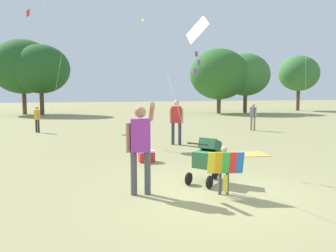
{
  "coord_description": "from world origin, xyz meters",
  "views": [
    {
      "loc": [
        -2.87,
        -6.35,
        2.09
      ],
      "look_at": [
        -0.6,
        1.18,
        1.3
      ],
      "focal_mm": 37.29,
      "sensor_mm": 36.0,
      "label": 1
    }
  ],
  "objects_px": {
    "kite_adult_black": "(197,34)",
    "cooler_box": "(147,156)",
    "person_adult_flyer": "(140,142)",
    "picnic_blanket": "(245,154)",
    "person_red_shirt": "(253,115)",
    "stroller": "(208,157)",
    "child_with_butterfly_kite": "(224,166)",
    "person_sitting_far": "(176,118)",
    "person_kid_running": "(37,117)"
  },
  "relations": [
    {
      "from": "kite_adult_black",
      "to": "cooler_box",
      "type": "bearing_deg",
      "value": 133.62
    },
    {
      "from": "person_adult_flyer",
      "to": "picnic_blanket",
      "type": "xyz_separation_m",
      "value": [
        4.25,
        3.38,
        -1.07
      ]
    },
    {
      "from": "person_red_shirt",
      "to": "cooler_box",
      "type": "xyz_separation_m",
      "value": [
        -7.26,
        -6.36,
        -0.67
      ]
    },
    {
      "from": "picnic_blanket",
      "to": "person_red_shirt",
      "type": "bearing_deg",
      "value": 57.74
    },
    {
      "from": "stroller",
      "to": "picnic_blanket",
      "type": "relative_size",
      "value": 0.71
    },
    {
      "from": "child_with_butterfly_kite",
      "to": "picnic_blanket",
      "type": "height_order",
      "value": "child_with_butterfly_kite"
    },
    {
      "from": "person_red_shirt",
      "to": "person_sitting_far",
      "type": "xyz_separation_m",
      "value": [
        -5.38,
        -3.44,
        0.18
      ]
    },
    {
      "from": "person_adult_flyer",
      "to": "picnic_blanket",
      "type": "height_order",
      "value": "person_adult_flyer"
    },
    {
      "from": "person_red_shirt",
      "to": "person_sitting_far",
      "type": "relative_size",
      "value": 0.82
    },
    {
      "from": "person_kid_running",
      "to": "person_red_shirt",
      "type": "bearing_deg",
      "value": -12.09
    },
    {
      "from": "stroller",
      "to": "kite_adult_black",
      "type": "bearing_deg",
      "value": 78.76
    },
    {
      "from": "person_red_shirt",
      "to": "person_sitting_far",
      "type": "height_order",
      "value": "person_sitting_far"
    },
    {
      "from": "person_red_shirt",
      "to": "person_kid_running",
      "type": "height_order",
      "value": "person_red_shirt"
    },
    {
      "from": "stroller",
      "to": "cooler_box",
      "type": "xyz_separation_m",
      "value": [
        -0.8,
        2.67,
        -0.43
      ]
    },
    {
      "from": "kite_adult_black",
      "to": "person_kid_running",
      "type": "height_order",
      "value": "kite_adult_black"
    },
    {
      "from": "person_red_shirt",
      "to": "person_kid_running",
      "type": "relative_size",
      "value": 1.09
    },
    {
      "from": "cooler_box",
      "to": "person_sitting_far",
      "type": "bearing_deg",
      "value": 57.22
    },
    {
      "from": "kite_adult_black",
      "to": "person_red_shirt",
      "type": "xyz_separation_m",
      "value": [
        6.16,
        7.52,
        -2.74
      ]
    },
    {
      "from": "cooler_box",
      "to": "person_kid_running",
      "type": "bearing_deg",
      "value": 112.42
    },
    {
      "from": "child_with_butterfly_kite",
      "to": "person_sitting_far",
      "type": "bearing_deg",
      "value": 80.19
    },
    {
      "from": "child_with_butterfly_kite",
      "to": "person_kid_running",
      "type": "xyz_separation_m",
      "value": [
        -4.33,
        12.33,
        0.18
      ]
    },
    {
      "from": "stroller",
      "to": "person_adult_flyer",
      "type": "bearing_deg",
      "value": -164.56
    },
    {
      "from": "person_kid_running",
      "to": "person_sitting_far",
      "type": "bearing_deg",
      "value": -46.52
    },
    {
      "from": "person_red_shirt",
      "to": "person_kid_running",
      "type": "bearing_deg",
      "value": 167.91
    },
    {
      "from": "stroller",
      "to": "child_with_butterfly_kite",
      "type": "bearing_deg",
      "value": -93.21
    },
    {
      "from": "person_red_shirt",
      "to": "picnic_blanket",
      "type": "xyz_separation_m",
      "value": [
        -3.86,
        -6.11,
        -0.84
      ]
    },
    {
      "from": "person_sitting_far",
      "to": "cooler_box",
      "type": "bearing_deg",
      "value": -122.78
    },
    {
      "from": "child_with_butterfly_kite",
      "to": "kite_adult_black",
      "type": "xyz_separation_m",
      "value": [
        0.36,
        2.49,
        2.99
      ]
    },
    {
      "from": "person_kid_running",
      "to": "kite_adult_black",
      "type": "bearing_deg",
      "value": -64.54
    },
    {
      "from": "person_kid_running",
      "to": "picnic_blanket",
      "type": "distance_m",
      "value": 10.98
    },
    {
      "from": "stroller",
      "to": "picnic_blanket",
      "type": "distance_m",
      "value": 3.96
    },
    {
      "from": "child_with_butterfly_kite",
      "to": "person_red_shirt",
      "type": "relative_size",
      "value": 0.68
    },
    {
      "from": "person_adult_flyer",
      "to": "person_red_shirt",
      "type": "distance_m",
      "value": 12.49
    },
    {
      "from": "child_with_butterfly_kite",
      "to": "kite_adult_black",
      "type": "bearing_deg",
      "value": 81.85
    },
    {
      "from": "person_adult_flyer",
      "to": "picnic_blanket",
      "type": "bearing_deg",
      "value": 38.47
    },
    {
      "from": "person_adult_flyer",
      "to": "person_sitting_far",
      "type": "height_order",
      "value": "person_adult_flyer"
    },
    {
      "from": "child_with_butterfly_kite",
      "to": "kite_adult_black",
      "type": "relative_size",
      "value": 0.24
    },
    {
      "from": "child_with_butterfly_kite",
      "to": "person_kid_running",
      "type": "height_order",
      "value": "person_kid_running"
    },
    {
      "from": "person_adult_flyer",
      "to": "person_kid_running",
      "type": "height_order",
      "value": "person_adult_flyer"
    },
    {
      "from": "person_kid_running",
      "to": "person_adult_flyer",
      "type": "bearing_deg",
      "value": -77.0
    },
    {
      "from": "person_sitting_far",
      "to": "kite_adult_black",
      "type": "bearing_deg",
      "value": -100.81
    },
    {
      "from": "stroller",
      "to": "cooler_box",
      "type": "bearing_deg",
      "value": 106.67
    },
    {
      "from": "person_adult_flyer",
      "to": "person_sitting_far",
      "type": "bearing_deg",
      "value": 65.67
    },
    {
      "from": "child_with_butterfly_kite",
      "to": "picnic_blanket",
      "type": "bearing_deg",
      "value": 55.72
    },
    {
      "from": "person_sitting_far",
      "to": "picnic_blanket",
      "type": "distance_m",
      "value": 3.24
    },
    {
      "from": "person_adult_flyer",
      "to": "cooler_box",
      "type": "height_order",
      "value": "person_adult_flyer"
    },
    {
      "from": "child_with_butterfly_kite",
      "to": "cooler_box",
      "type": "relative_size",
      "value": 2.18
    },
    {
      "from": "person_adult_flyer",
      "to": "picnic_blanket",
      "type": "distance_m",
      "value": 5.54
    },
    {
      "from": "stroller",
      "to": "person_red_shirt",
      "type": "distance_m",
      "value": 11.11
    },
    {
      "from": "child_with_butterfly_kite",
      "to": "person_red_shirt",
      "type": "bearing_deg",
      "value": 56.94
    }
  ]
}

